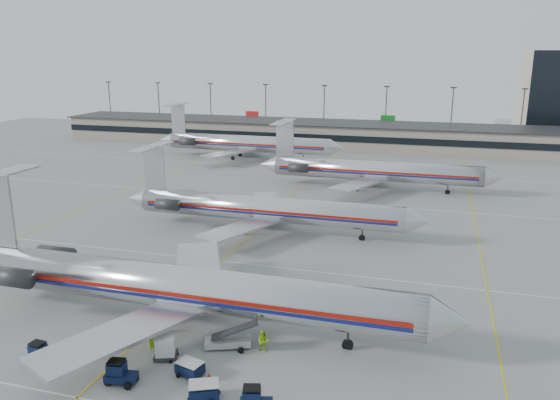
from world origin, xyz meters
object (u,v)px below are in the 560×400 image
at_px(jet_second_row, 262,208).
at_px(tug_center, 119,373).
at_px(uld_container, 165,347).
at_px(jet_foreground, 174,286).
at_px(belt_loader, 229,341).

distance_m(jet_second_row, tug_center, 38.00).
height_order(jet_second_row, uld_container, jet_second_row).
xyz_separation_m(jet_foreground, uld_container, (1.92, -5.60, -2.81)).
bearing_deg(belt_loader, jet_second_row, 81.15).
xyz_separation_m(jet_foreground, belt_loader, (6.27, -2.60, -3.14)).
bearing_deg(jet_second_row, belt_loader, -77.11).
bearing_deg(jet_foreground, belt_loader, -22.54).
relative_size(jet_foreground, uld_container, 21.96).
bearing_deg(jet_second_row, tug_center, -88.47).
bearing_deg(uld_container, jet_second_row, 73.30).
bearing_deg(belt_loader, jet_foreground, 135.72).
xyz_separation_m(tug_center, belt_loader, (6.02, 7.20, -0.22)).
distance_m(jet_foreground, jet_second_row, 28.12).
xyz_separation_m(jet_second_row, tug_center, (1.01, -37.91, -2.46)).
xyz_separation_m(tug_center, uld_container, (1.66, 4.20, 0.11)).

